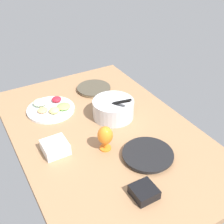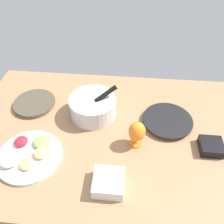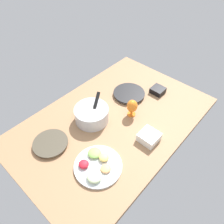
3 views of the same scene
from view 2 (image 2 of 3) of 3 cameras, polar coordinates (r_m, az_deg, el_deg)
The scene contains 8 objects.
ground_plane at distance 129.23cm, azimuth -0.59°, elevation -5.36°, with size 160.00×104.00×4.00cm, color #99704C.
dinner_plate_left at distance 149.60cm, azimuth -18.53°, elevation 2.04°, with size 25.14×25.14×2.58cm.
dinner_plate_right at distance 134.66cm, azimuth 13.49°, elevation -2.17°, with size 28.07×28.07×2.83cm.
mixing_bowl at distance 133.03cm, azimuth -4.74°, elevation 1.47°, with size 27.13×26.65×18.56cm.
fruit_platter at distance 123.06cm, azimuth -19.89°, elevation -9.82°, with size 32.00×32.00×5.55cm.
hurricane_glass_orange at distance 115.92cm, azimuth 6.16°, elevation -4.99°, with size 8.68×8.68×15.07cm.
square_bowl_white at distance 106.02cm, azimuth -0.85°, elevation -16.90°, with size 13.51×13.51×6.38cm.
square_bowl_black at distance 128.07cm, azimuth 23.26°, elevation -7.75°, with size 11.30×11.30×4.83cm.
Camera 2 is at (9.11, -83.30, 96.38)cm, focal length 37.08 mm.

